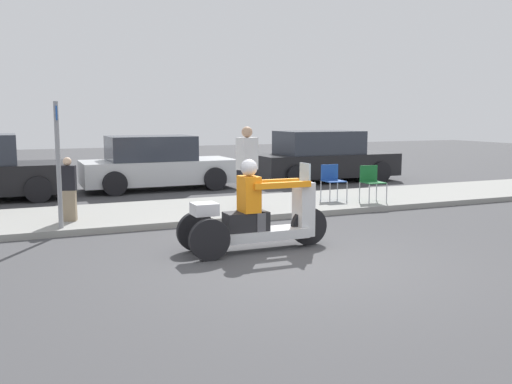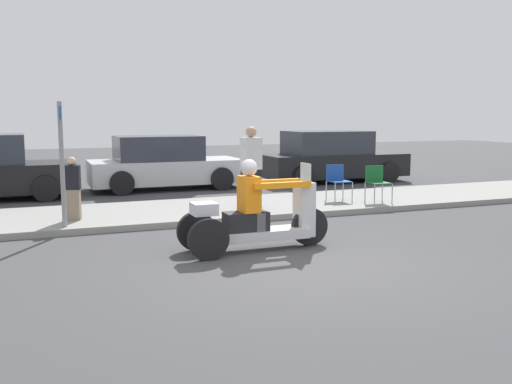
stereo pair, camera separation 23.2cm
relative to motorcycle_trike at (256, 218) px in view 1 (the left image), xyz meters
The scene contains 10 objects.
ground_plane 1.17m from the motorcycle_trike, 79.06° to the right, with size 60.00×60.00×0.00m, color #424244.
sidewalk_strip 3.60m from the motorcycle_trike, 86.79° to the left, with size 28.00×2.80×0.12m.
motorcycle_trike is the anchor object (origin of this frame).
spectator_with_child 3.16m from the motorcycle_trike, 70.16° to the left, with size 0.47×0.37×1.73m.
spectator_end_of_line 3.94m from the motorcycle_trike, 129.18° to the left, with size 0.32×0.25×1.19m.
folding_chair_set_back 4.81m from the motorcycle_trike, 45.26° to the left, with size 0.48×0.48×0.82m.
folding_chair_curbside 4.96m from the motorcycle_trike, 34.87° to the left, with size 0.50×0.50×0.82m.
parked_car_lot_left 9.43m from the motorcycle_trike, 53.89° to the left, with size 4.54×2.00×1.58m.
parked_car_lot_far 7.82m from the motorcycle_trike, 87.87° to the left, with size 4.22×1.99×1.50m.
street_sign 3.70m from the motorcycle_trike, 138.04° to the left, with size 0.08×0.36×2.20m.
Camera 1 is at (-3.61, -6.93, 2.10)m, focal length 40.00 mm.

